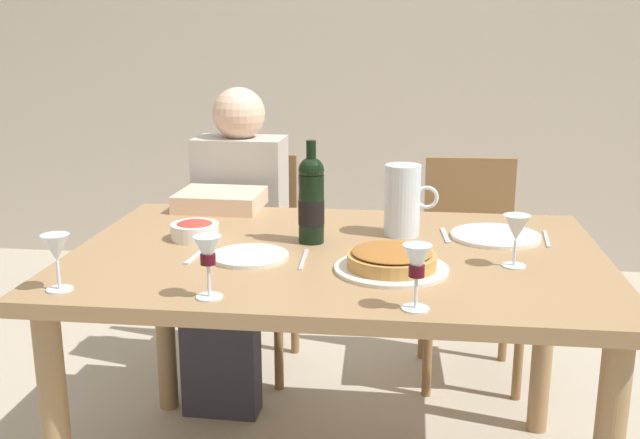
{
  "coord_description": "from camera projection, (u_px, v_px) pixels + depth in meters",
  "views": [
    {
      "loc": [
        0.2,
        -2.0,
        1.37
      ],
      "look_at": [
        -0.04,
        -0.04,
        0.86
      ],
      "focal_mm": 41.53,
      "sensor_mm": 36.0,
      "label": 1
    }
  ],
  "objects": [
    {
      "name": "knife_left_setting",
      "position": [
        547.0,
        239.0,
        2.21
      ],
      "size": [
        0.03,
        0.18,
        0.0
      ],
      "primitive_type": "cube",
      "rotation": [
        0.0,
        0.0,
        1.47
      ],
      "color": "silver",
      "rests_on": "dining_table"
    },
    {
      "name": "chair_right",
      "position": [
        470.0,
        254.0,
        2.96
      ],
      "size": [
        0.42,
        0.42,
        0.87
      ],
      "rotation": [
        0.0,
        0.0,
        3.18
      ],
      "color": "olive",
      "rests_on": "ground"
    },
    {
      "name": "wine_glass_right_diner",
      "position": [
        516.0,
        230.0,
        1.94
      ],
      "size": [
        0.07,
        0.07,
        0.14
      ],
      "color": "silver",
      "rests_on": "dining_table"
    },
    {
      "name": "wine_glass_centre",
      "position": [
        417.0,
        265.0,
        1.64
      ],
      "size": [
        0.07,
        0.07,
        0.15
      ],
      "color": "silver",
      "rests_on": "dining_table"
    },
    {
      "name": "wine_glass_left_diner",
      "position": [
        208.0,
        254.0,
        1.71
      ],
      "size": [
        0.07,
        0.07,
        0.15
      ],
      "color": "silver",
      "rests_on": "dining_table"
    },
    {
      "name": "diner_left",
      "position": [
        234.0,
        235.0,
        2.79
      ],
      "size": [
        0.35,
        0.51,
        1.16
      ],
      "rotation": [
        0.0,
        0.0,
        3.11
      ],
      "color": "#B7B2A8",
      "rests_on": "ground"
    },
    {
      "name": "wine_bottle",
      "position": [
        311.0,
        200.0,
        2.15
      ],
      "size": [
        0.08,
        0.08,
        0.3
      ],
      "color": "black",
      "rests_on": "dining_table"
    },
    {
      "name": "salad_bowl",
      "position": [
        195.0,
        230.0,
        2.21
      ],
      "size": [
        0.14,
        0.14,
        0.06
      ],
      "color": "white",
      "rests_on": "dining_table"
    },
    {
      "name": "dinner_plate_right_setting",
      "position": [
        250.0,
        256.0,
        2.03
      ],
      "size": [
        0.22,
        0.22,
        0.01
      ],
      "primitive_type": "cylinder",
      "color": "silver",
      "rests_on": "dining_table"
    },
    {
      "name": "dinner_plate_left_setting",
      "position": [
        496.0,
        236.0,
        2.23
      ],
      "size": [
        0.27,
        0.27,
        0.01
      ],
      "primitive_type": "cylinder",
      "color": "white",
      "rests_on": "dining_table"
    },
    {
      "name": "chair_left",
      "position": [
        250.0,
        247.0,
        3.05
      ],
      "size": [
        0.41,
        0.41,
        0.87
      ],
      "rotation": [
        0.0,
        0.0,
        3.11
      ],
      "color": "olive",
      "rests_on": "ground"
    },
    {
      "name": "knife_right_setting",
      "position": [
        304.0,
        259.0,
        2.02
      ],
      "size": [
        0.02,
        0.18,
        0.0
      ],
      "primitive_type": "cube",
      "rotation": [
        0.0,
        0.0,
        1.61
      ],
      "color": "silver",
      "rests_on": "dining_table"
    },
    {
      "name": "dining_table",
      "position": [
        337.0,
        282.0,
        2.12
      ],
      "size": [
        1.5,
        1.0,
        0.76
      ],
      "color": "#9E7A51",
      "rests_on": "ground"
    },
    {
      "name": "back_wall",
      "position": [
        379.0,
        23.0,
        4.17
      ],
      "size": [
        8.0,
        0.1,
        2.8
      ],
      "primitive_type": "cube",
      "color": "beige",
      "rests_on": "ground"
    },
    {
      "name": "fork_left_setting",
      "position": [
        445.0,
        235.0,
        2.25
      ],
      "size": [
        0.03,
        0.16,
        0.0
      ],
      "primitive_type": "cube",
      "rotation": [
        0.0,
        0.0,
        1.64
      ],
      "color": "silver",
      "rests_on": "dining_table"
    },
    {
      "name": "wine_glass_spare",
      "position": [
        56.0,
        250.0,
        1.76
      ],
      "size": [
        0.07,
        0.07,
        0.14
      ],
      "color": "silver",
      "rests_on": "dining_table"
    },
    {
      "name": "baked_tart",
      "position": [
        392.0,
        260.0,
        1.92
      ],
      "size": [
        0.3,
        0.3,
        0.06
      ],
      "color": "silver",
      "rests_on": "dining_table"
    },
    {
      "name": "water_pitcher",
      "position": [
        403.0,
        204.0,
        2.24
      ],
      "size": [
        0.16,
        0.11,
        0.22
      ],
      "color": "silver",
      "rests_on": "dining_table"
    },
    {
      "name": "spoon_right_setting",
      "position": [
        197.0,
        255.0,
        2.05
      ],
      "size": [
        0.03,
        0.16,
        0.0
      ],
      "primitive_type": "cube",
      "rotation": [
        0.0,
        0.0,
        1.48
      ],
      "color": "silver",
      "rests_on": "dining_table"
    }
  ]
}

